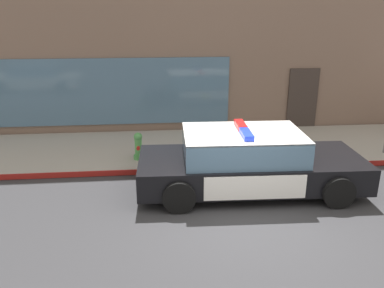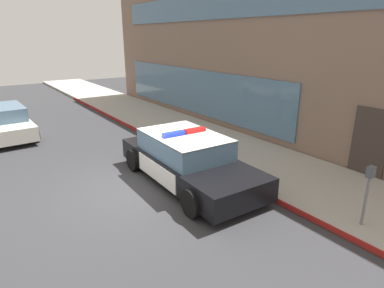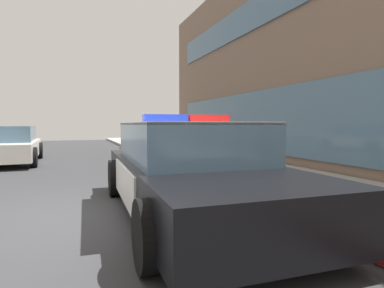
# 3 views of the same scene
# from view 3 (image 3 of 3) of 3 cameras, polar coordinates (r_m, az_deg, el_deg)

# --- Properties ---
(ground) EXTENTS (48.00, 48.00, 0.00)m
(ground) POSITION_cam_3_polar(r_m,az_deg,el_deg) (5.10, -18.70, -11.97)
(ground) COLOR #303033
(sidewalk) EXTENTS (48.00, 3.26, 0.15)m
(sidewalk) POSITION_cam_3_polar(r_m,az_deg,el_deg) (6.69, 20.80, -7.66)
(sidewalk) COLOR #A39E93
(sidewalk) RESTS_ON ground
(curb_red_paint) EXTENTS (28.80, 0.04, 0.14)m
(curb_red_paint) POSITION_cam_3_polar(r_m,az_deg,el_deg) (5.75, 8.23, -9.27)
(curb_red_paint) COLOR maroon
(curb_red_paint) RESTS_ON ground
(police_cruiser) EXTENTS (5.04, 2.27, 1.49)m
(police_cruiser) POSITION_cam_3_polar(r_m,az_deg,el_deg) (4.79, -0.34, -4.46)
(police_cruiser) COLOR black
(police_cruiser) RESTS_ON ground
(fire_hydrant) EXTENTS (0.34, 0.39, 0.73)m
(fire_hydrant) POSITION_cam_3_polar(r_m,az_deg,el_deg) (7.81, 5.77, -2.70)
(fire_hydrant) COLOR #4C994C
(fire_hydrant) RESTS_ON sidewalk
(car_far_lane) EXTENTS (4.41, 2.19, 1.29)m
(car_far_lane) POSITION_cam_3_polar(r_m,az_deg,el_deg) (12.63, -30.36, -0.19)
(car_far_lane) COLOR silver
(car_far_lane) RESTS_ON ground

